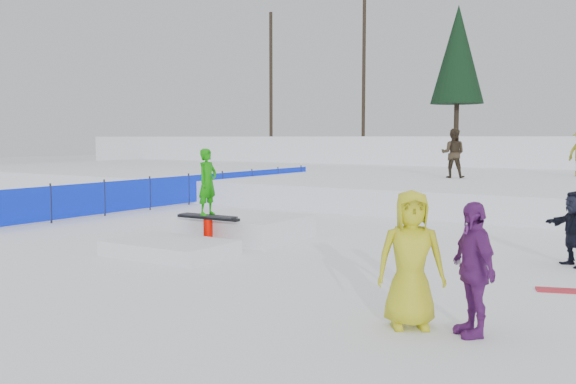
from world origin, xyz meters
The scene contains 9 objects.
ground centered at (0.00, 0.00, 0.00)m, with size 120.00×120.00×0.00m, color white.
snow_berm centered at (0.00, 30.00, 1.20)m, with size 60.00×14.00×2.40m, color white.
snow_midrise centered at (0.00, 16.00, 0.40)m, with size 50.00×18.00×0.80m, color white.
safety_fence centered at (-6.50, 6.60, 0.55)m, with size 0.05×16.00×1.10m.
walker_olive centered at (0.60, 13.68, 1.74)m, with size 0.92×0.71×1.89m, color #302619.
spectator_purple centered at (6.19, -2.92, 0.80)m, with size 0.94×0.39×1.61m, color #692376.
spectator_yellow centered at (5.45, -3.00, 0.86)m, with size 0.84×0.54×1.71m, color gold.
spectator_dark centered at (6.57, 2.17, 0.70)m, with size 1.30×0.41×1.40m, color black.
jib_rail_feature centered at (-0.42, 0.81, 0.30)m, with size 2.60×4.40×2.11m.
Camera 1 is at (8.33, -10.41, 2.36)m, focal length 40.00 mm.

